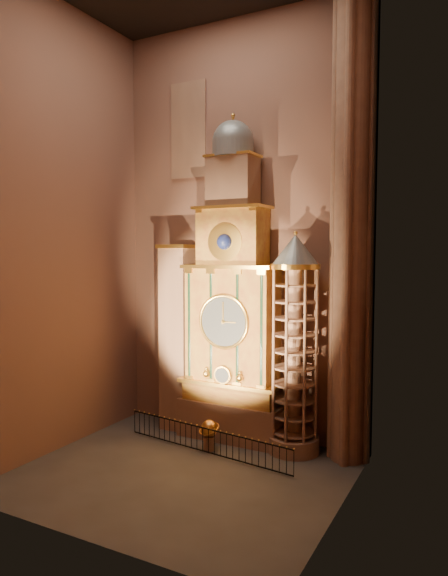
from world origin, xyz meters
The scene contains 11 objects.
floor centered at (0.00, 0.00, 0.00)m, with size 14.00×14.00×0.00m, color #383330.
wall_back centered at (0.00, 6.00, 11.00)m, with size 22.00×22.00×0.00m, color brown.
wall_left centered at (-7.00, 0.00, 11.00)m, with size 22.00×22.00×0.00m, color brown.
wall_right centered at (7.00, 0.00, 11.00)m, with size 22.00×22.00×0.00m, color brown.
astronomical_clock centered at (0.00, 4.96, 6.68)m, with size 5.60×2.41×16.70m.
portrait_tower centered at (-3.40, 4.98, 5.15)m, with size 1.80×1.60×10.20m.
stair_turret centered at (3.50, 4.70, 5.27)m, with size 2.50×2.50×10.80m.
gothic_pier centered at (6.10, 5.00, 11.00)m, with size 2.04×2.04×22.00m.
stained_glass_window centered at (-3.20, 5.92, 16.50)m, with size 2.20×0.14×5.20m.
celestial_globe centered at (-0.27, 2.95, 0.90)m, with size 1.33×1.30×1.51m.
iron_railing centered at (-0.20, 2.45, 0.66)m, with size 9.50×1.29×1.22m.
Camera 1 is at (11.87, -18.68, 9.79)m, focal length 32.00 mm.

